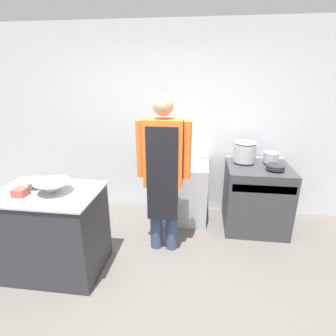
{
  "coord_description": "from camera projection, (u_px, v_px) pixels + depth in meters",
  "views": [
    {
      "loc": [
        0.42,
        -1.63,
        2.01
      ],
      "look_at": [
        0.06,
        1.17,
        1.0
      ],
      "focal_mm": 28.0,
      "sensor_mm": 36.0,
      "label": 1
    }
  ],
  "objects": [
    {
      "name": "ground_plane",
      "position": [
        144.0,
        322.0,
        2.25
      ],
      "size": [
        14.0,
        14.0,
        0.0
      ],
      "primitive_type": "plane",
      "color": "#5B5651"
    },
    {
      "name": "wall_back",
      "position": [
        173.0,
        123.0,
        3.81
      ],
      "size": [
        8.0,
        0.05,
        2.7
      ],
      "color": "silver",
      "rests_on": "ground_plane"
    },
    {
      "name": "prep_counter",
      "position": [
        53.0,
        232.0,
        2.74
      ],
      "size": [
        1.03,
        0.71,
        0.92
      ],
      "color": "#2D2D33",
      "rests_on": "ground_plane"
    },
    {
      "name": "stove",
      "position": [
        256.0,
        197.0,
        3.55
      ],
      "size": [
        0.81,
        0.75,
        0.9
      ],
      "color": "#38383D",
      "rests_on": "ground_plane"
    },
    {
      "name": "fridge_unit",
      "position": [
        183.0,
        192.0,
        3.76
      ],
      "size": [
        0.69,
        0.62,
        0.84
      ],
      "color": "#A8ADB2",
      "rests_on": "ground_plane"
    },
    {
      "name": "person_cook",
      "position": [
        163.0,
        169.0,
        2.89
      ],
      "size": [
        0.6,
        0.24,
        1.81
      ],
      "color": "#38476B",
      "rests_on": "ground_plane"
    },
    {
      "name": "mixing_bowl",
      "position": [
        53.0,
        187.0,
        2.55
      ],
      "size": [
        0.35,
        0.35,
        0.12
      ],
      "color": "#B2B5BC",
      "rests_on": "prep_counter"
    },
    {
      "name": "small_bowl",
      "position": [
        35.0,
        184.0,
        2.68
      ],
      "size": [
        0.23,
        0.23,
        0.08
      ],
      "color": "#B2B5BC",
      "rests_on": "prep_counter"
    },
    {
      "name": "plastic_tub",
      "position": [
        20.0,
        192.0,
        2.49
      ],
      "size": [
        0.12,
        0.12,
        0.08
      ],
      "color": "#B24C3F",
      "rests_on": "prep_counter"
    },
    {
      "name": "stock_pot",
      "position": [
        245.0,
        151.0,
        3.49
      ],
      "size": [
        0.29,
        0.29,
        0.28
      ],
      "color": "#B2B5BC",
      "rests_on": "stove"
    },
    {
      "name": "saute_pan",
      "position": [
        276.0,
        167.0,
        3.24
      ],
      "size": [
        0.23,
        0.23,
        0.05
      ],
      "color": "#262628",
      "rests_on": "stove"
    },
    {
      "name": "sauce_pot",
      "position": [
        271.0,
        157.0,
        3.47
      ],
      "size": [
        0.19,
        0.19,
        0.14
      ],
      "color": "#B2B5BC",
      "rests_on": "stove"
    }
  ]
}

